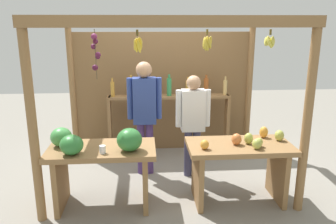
{
  "coord_description": "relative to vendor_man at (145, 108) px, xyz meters",
  "views": [
    {
      "loc": [
        -0.32,
        -4.52,
        2.15
      ],
      "look_at": [
        0.0,
        -0.21,
        0.99
      ],
      "focal_mm": 36.31,
      "sensor_mm": 36.0,
      "label": 1
    }
  ],
  "objects": [
    {
      "name": "ground_plane",
      "position": [
        0.31,
        -0.08,
        -0.98
      ],
      "size": [
        12.0,
        12.0,
        0.0
      ],
      "primitive_type": "plane",
      "color": "gray",
      "rests_on": "ground"
    },
    {
      "name": "market_stall",
      "position": [
        0.31,
        0.38,
        0.33
      ],
      "size": [
        3.08,
        2.21,
        2.21
      ],
      "color": "olive",
      "rests_on": "ground"
    },
    {
      "name": "fruit_counter_left",
      "position": [
        -0.53,
        -0.9,
        -0.34
      ],
      "size": [
        1.26,
        0.68,
        1.0
      ],
      "color": "olive",
      "rests_on": "ground"
    },
    {
      "name": "fruit_counter_right",
      "position": [
        1.13,
        -0.87,
        -0.42
      ],
      "size": [
        1.24,
        0.64,
        0.88
      ],
      "color": "olive",
      "rests_on": "ground"
    },
    {
      "name": "bottle_shelf_unit",
      "position": [
        0.41,
        0.7,
        -0.18
      ],
      "size": [
        1.97,
        0.22,
        1.34
      ],
      "color": "olive",
      "rests_on": "ground"
    },
    {
      "name": "vendor_man",
      "position": [
        0.0,
        0.0,
        0.0
      ],
      "size": [
        0.48,
        0.22,
        1.63
      ],
      "rotation": [
        0.0,
        0.0,
        -0.12
      ],
      "color": "#473069",
      "rests_on": "ground"
    },
    {
      "name": "vendor_woman",
      "position": [
        0.67,
        -0.12,
        -0.12
      ],
      "size": [
        0.48,
        0.2,
        1.45
      ],
      "rotation": [
        0.0,
        0.0,
        -0.06
      ],
      "color": "#3A3856",
      "rests_on": "ground"
    }
  ]
}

